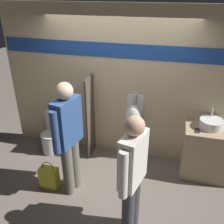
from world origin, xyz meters
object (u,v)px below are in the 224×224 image
at_px(urinal_near_counter, 134,118).
at_px(person_in_vest, 132,174).
at_px(person_with_lanyard, 68,136).
at_px(toilet, 52,136).
at_px(shopping_bag, 49,177).
at_px(cell_phone, 197,130).
at_px(sink_basin, 211,124).

xyz_separation_m(urinal_near_counter, person_in_vest, (0.27, -1.57, 0.10)).
xyz_separation_m(person_in_vest, person_with_lanyard, (-1.03, 0.52, 0.05)).
distance_m(toilet, shopping_bag, 1.06).
relative_size(toilet, person_with_lanyard, 0.50).
bearing_deg(person_with_lanyard, cell_phone, -52.98).
xyz_separation_m(sink_basin, person_in_vest, (-0.99, -1.49, -0.01)).
height_order(sink_basin, cell_phone, sink_basin).
bearing_deg(cell_phone, toilet, 177.70).
height_order(cell_phone, toilet, toilet).
distance_m(cell_phone, urinal_near_counter, 1.08).
bearing_deg(shopping_bag, urinal_near_counter, 44.17).
distance_m(cell_phone, person_with_lanyard, 1.98).
relative_size(sink_basin, urinal_near_counter, 0.29).
xyz_separation_m(cell_phone, shopping_bag, (-2.19, -0.86, -0.71)).
height_order(person_with_lanyard, shopping_bag, person_with_lanyard).
bearing_deg(toilet, person_with_lanyard, -48.54).
height_order(sink_basin, person_in_vest, person_in_vest).
xyz_separation_m(toilet, shopping_bag, (0.42, -0.96, -0.13)).
bearing_deg(cell_phone, person_with_lanyard, -156.20).
relative_size(person_with_lanyard, shopping_bag, 3.66).
height_order(cell_phone, urinal_near_counter, urinal_near_counter).
relative_size(cell_phone, urinal_near_counter, 0.11).
xyz_separation_m(person_in_vest, shopping_bag, (-1.41, 0.46, -0.76)).
xyz_separation_m(toilet, person_in_vest, (1.83, -1.43, 0.64)).
distance_m(sink_basin, person_with_lanyard, 2.24).
bearing_deg(person_with_lanyard, shopping_bag, 111.92).
xyz_separation_m(cell_phone, toilet, (-2.61, 0.11, -0.58)).
bearing_deg(sink_basin, toilet, -178.77).
height_order(sink_basin, person_with_lanyard, person_with_lanyard).
xyz_separation_m(sink_basin, person_with_lanyard, (-2.02, -0.97, 0.04)).
xyz_separation_m(urinal_near_counter, person_with_lanyard, (-0.76, -1.05, 0.15)).
relative_size(toilet, shopping_bag, 1.84).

